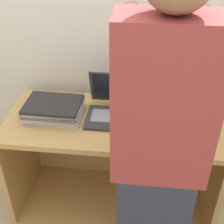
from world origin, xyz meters
TOP-DOWN VIEW (x-y plane):
  - wall_back at (0.00, 0.70)m, footprint 8.00×0.05m
  - cart at (0.00, 0.37)m, footprint 1.34×0.59m
  - laptop_open at (0.00, 0.35)m, footprint 0.34×0.33m
  - laptop_stack_left at (-0.37, 0.30)m, footprint 0.35×0.27m
  - laptop_stack_right at (0.37, 0.29)m, footprint 0.35×0.26m
  - person at (0.25, -0.23)m, footprint 0.40×0.54m

SIDE VIEW (x-z plane):
  - cart at x=0.00m, z-range 0.00..0.75m
  - laptop_stack_left at x=-0.37m, z-range 0.75..0.85m
  - laptop_stack_right at x=0.37m, z-range 0.75..0.85m
  - laptop_open at x=0.00m, z-range 0.67..0.93m
  - person at x=0.25m, z-range 0.02..1.82m
  - wall_back at x=0.00m, z-range 0.00..2.40m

